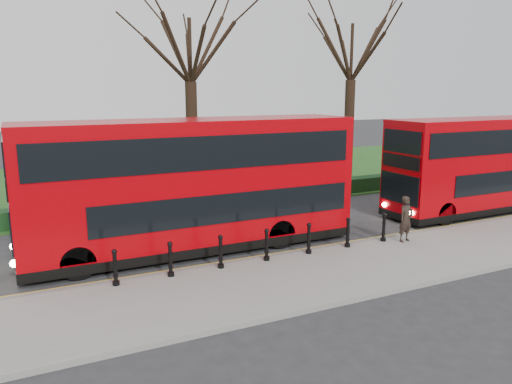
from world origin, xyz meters
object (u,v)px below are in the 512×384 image
bollard_row (267,245)px  pedestrian (406,219)px  bus_rear (490,164)px  bus_lead (193,186)px

bollard_row → pedestrian: size_ratio=5.82×
bollard_row → pedestrian: (5.43, -0.37, 0.33)m
bus_rear → bollard_row: bearing=-170.6°
bus_rear → bus_lead: bearing=178.5°
bollard_row → bus_lead: bearing=122.6°
bus_rear → pedestrian: (-7.19, -2.45, -1.17)m
bollard_row → bus_rear: bearing=9.4°
bus_lead → bus_rear: bearing=-1.5°
bus_lead → bus_rear: 14.20m
bus_lead → bus_rear: size_ratio=1.06×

